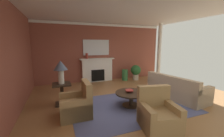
{
  "coord_description": "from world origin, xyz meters",
  "views": [
    {
      "loc": [
        -2.22,
        -4.11,
        1.93
      ],
      "look_at": [
        -0.18,
        1.16,
        1.0
      ],
      "focal_mm": 22.96,
      "sensor_mm": 36.0,
      "label": 1
    }
  ],
  "objects_px": {
    "armchair_near_window": "(77,105)",
    "side_table": "(62,93)",
    "table_lamp": "(61,68)",
    "fireplace": "(97,71)",
    "armchair_facing_fireplace": "(158,116)",
    "vase_tall_corner": "(125,75)",
    "sofa": "(176,90)",
    "mantel_mirror": "(96,48)",
    "coffee_table": "(131,96)",
    "vase_mantel_left": "(87,56)",
    "potted_plant": "(136,71)"
  },
  "relations": [
    {
      "from": "coffee_table",
      "to": "vase_tall_corner",
      "type": "distance_m",
      "value": 3.4
    },
    {
      "from": "coffee_table",
      "to": "potted_plant",
      "type": "distance_m",
      "value": 3.56
    },
    {
      "from": "armchair_near_window",
      "to": "side_table",
      "type": "bearing_deg",
      "value": 109.35
    },
    {
      "from": "mantel_mirror",
      "to": "vase_mantel_left",
      "type": "distance_m",
      "value": 0.71
    },
    {
      "from": "mantel_mirror",
      "to": "armchair_facing_fireplace",
      "type": "height_order",
      "value": "mantel_mirror"
    },
    {
      "from": "armchair_near_window",
      "to": "side_table",
      "type": "distance_m",
      "value": 1.03
    },
    {
      "from": "mantel_mirror",
      "to": "armchair_facing_fireplace",
      "type": "relative_size",
      "value": 1.46
    },
    {
      "from": "mantel_mirror",
      "to": "vase_tall_corner",
      "type": "distance_m",
      "value": 2.15
    },
    {
      "from": "fireplace",
      "to": "sofa",
      "type": "xyz_separation_m",
      "value": [
        2.04,
        -3.38,
        -0.29
      ]
    },
    {
      "from": "sofa",
      "to": "potted_plant",
      "type": "relative_size",
      "value": 2.65
    },
    {
      "from": "coffee_table",
      "to": "fireplace",
      "type": "bearing_deg",
      "value": 92.68
    },
    {
      "from": "table_lamp",
      "to": "vase_mantel_left",
      "type": "xyz_separation_m",
      "value": [
        1.33,
        2.46,
        0.16
      ]
    },
    {
      "from": "sofa",
      "to": "armchair_near_window",
      "type": "relative_size",
      "value": 2.32
    },
    {
      "from": "armchair_facing_fireplace",
      "to": "side_table",
      "type": "distance_m",
      "value": 3.03
    },
    {
      "from": "vase_mantel_left",
      "to": "side_table",
      "type": "bearing_deg",
      "value": -118.42
    },
    {
      "from": "potted_plant",
      "to": "mantel_mirror",
      "type": "bearing_deg",
      "value": 164.95
    },
    {
      "from": "armchair_facing_fireplace",
      "to": "vase_tall_corner",
      "type": "bearing_deg",
      "value": 73.32
    },
    {
      "from": "coffee_table",
      "to": "potted_plant",
      "type": "height_order",
      "value": "potted_plant"
    },
    {
      "from": "armchair_facing_fireplace",
      "to": "table_lamp",
      "type": "height_order",
      "value": "table_lamp"
    },
    {
      "from": "fireplace",
      "to": "potted_plant",
      "type": "distance_m",
      "value": 2.13
    },
    {
      "from": "vase_tall_corner",
      "to": "potted_plant",
      "type": "relative_size",
      "value": 0.72
    },
    {
      "from": "armchair_facing_fireplace",
      "to": "vase_mantel_left",
      "type": "relative_size",
      "value": 3.47
    },
    {
      "from": "fireplace",
      "to": "coffee_table",
      "type": "relative_size",
      "value": 1.8
    },
    {
      "from": "table_lamp",
      "to": "coffee_table",
      "type": "bearing_deg",
      "value": -24.35
    },
    {
      "from": "sofa",
      "to": "side_table",
      "type": "relative_size",
      "value": 3.15
    },
    {
      "from": "side_table",
      "to": "coffee_table",
      "type": "bearing_deg",
      "value": -24.35
    },
    {
      "from": "fireplace",
      "to": "side_table",
      "type": "xyz_separation_m",
      "value": [
        -1.88,
        -2.51,
        -0.19
      ]
    },
    {
      "from": "fireplace",
      "to": "armchair_facing_fireplace",
      "type": "height_order",
      "value": "fireplace"
    },
    {
      "from": "mantel_mirror",
      "to": "side_table",
      "type": "xyz_separation_m",
      "value": [
        -1.88,
        -2.63,
        -1.4
      ]
    },
    {
      "from": "sofa",
      "to": "mantel_mirror",
      "type": "bearing_deg",
      "value": 120.22
    },
    {
      "from": "fireplace",
      "to": "armchair_near_window",
      "type": "height_order",
      "value": "fireplace"
    },
    {
      "from": "side_table",
      "to": "table_lamp",
      "type": "distance_m",
      "value": 0.82
    },
    {
      "from": "sofa",
      "to": "vase_mantel_left",
      "type": "height_order",
      "value": "vase_mantel_left"
    },
    {
      "from": "vase_mantel_left",
      "to": "potted_plant",
      "type": "distance_m",
      "value": 2.81
    },
    {
      "from": "armchair_near_window",
      "to": "coffee_table",
      "type": "xyz_separation_m",
      "value": [
        1.7,
        0.05,
        0.03
      ]
    },
    {
      "from": "coffee_table",
      "to": "table_lamp",
      "type": "relative_size",
      "value": 1.33
    },
    {
      "from": "fireplace",
      "to": "table_lamp",
      "type": "relative_size",
      "value": 2.4
    },
    {
      "from": "armchair_near_window",
      "to": "table_lamp",
      "type": "xyz_separation_m",
      "value": [
        -0.34,
        0.97,
        0.92
      ]
    },
    {
      "from": "armchair_near_window",
      "to": "vase_mantel_left",
      "type": "height_order",
      "value": "vase_mantel_left"
    },
    {
      "from": "coffee_table",
      "to": "vase_tall_corner",
      "type": "relative_size",
      "value": 1.67
    },
    {
      "from": "side_table",
      "to": "vase_mantel_left",
      "type": "relative_size",
      "value": 2.56
    },
    {
      "from": "mantel_mirror",
      "to": "vase_tall_corner",
      "type": "height_order",
      "value": "mantel_mirror"
    },
    {
      "from": "mantel_mirror",
      "to": "coffee_table",
      "type": "distance_m",
      "value": 3.84
    },
    {
      "from": "armchair_near_window",
      "to": "armchair_facing_fireplace",
      "type": "distance_m",
      "value": 2.11
    },
    {
      "from": "fireplace",
      "to": "coffee_table",
      "type": "xyz_separation_m",
      "value": [
        0.16,
        -3.43,
        -0.25
      ]
    },
    {
      "from": "table_lamp",
      "to": "vase_mantel_left",
      "type": "bearing_deg",
      "value": 61.58
    },
    {
      "from": "vase_mantel_left",
      "to": "vase_tall_corner",
      "type": "xyz_separation_m",
      "value": [
        2.03,
        -0.25,
        -1.08
      ]
    },
    {
      "from": "fireplace",
      "to": "table_lamp",
      "type": "distance_m",
      "value": 3.2
    },
    {
      "from": "vase_tall_corner",
      "to": "armchair_near_window",
      "type": "bearing_deg",
      "value": -133.55
    },
    {
      "from": "armchair_near_window",
      "to": "table_lamp",
      "type": "height_order",
      "value": "table_lamp"
    }
  ]
}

